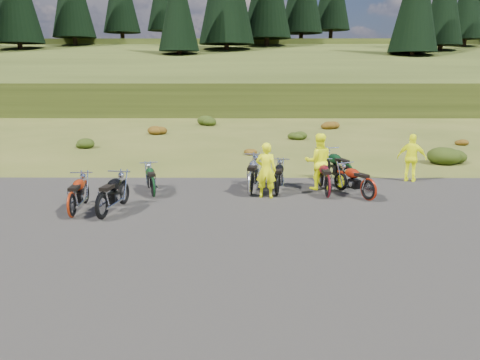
{
  "coord_description": "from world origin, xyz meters",
  "views": [
    {
      "loc": [
        -0.71,
        -13.13,
        3.91
      ],
      "look_at": [
        -0.79,
        0.51,
        0.75
      ],
      "focal_mm": 35.0,
      "sensor_mm": 36.0,
      "label": 1
    }
  ],
  "objects_px": {
    "motorcycle_0": "(103,220)",
    "motorcycle_7": "(347,188)",
    "motorcycle_3": "(250,196)",
    "person_middle": "(266,171)"
  },
  "relations": [
    {
      "from": "motorcycle_7",
      "to": "motorcycle_0",
      "type": "bearing_deg",
      "value": 97.29
    },
    {
      "from": "motorcycle_0",
      "to": "motorcycle_7",
      "type": "xyz_separation_m",
      "value": [
        7.38,
        3.63,
        0.0
      ]
    },
    {
      "from": "motorcycle_0",
      "to": "motorcycle_7",
      "type": "distance_m",
      "value": 8.23
    },
    {
      "from": "motorcycle_3",
      "to": "motorcycle_7",
      "type": "bearing_deg",
      "value": -63.07
    },
    {
      "from": "motorcycle_3",
      "to": "motorcycle_7",
      "type": "distance_m",
      "value": 3.53
    },
    {
      "from": "motorcycle_7",
      "to": "person_middle",
      "type": "distance_m",
      "value": 3.3
    },
    {
      "from": "motorcycle_0",
      "to": "motorcycle_3",
      "type": "xyz_separation_m",
      "value": [
        4.03,
        2.51,
        0.0
      ]
    },
    {
      "from": "motorcycle_0",
      "to": "motorcycle_7",
      "type": "height_order",
      "value": "motorcycle_7"
    },
    {
      "from": "motorcycle_0",
      "to": "motorcycle_3",
      "type": "relative_size",
      "value": 0.95
    },
    {
      "from": "motorcycle_3",
      "to": "motorcycle_0",
      "type": "bearing_deg",
      "value": 130.32
    }
  ]
}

